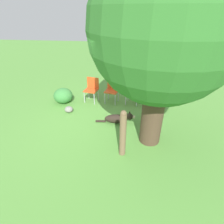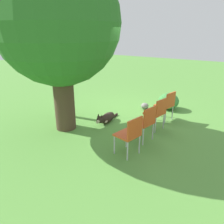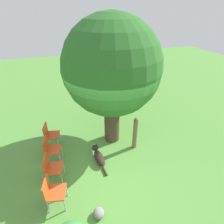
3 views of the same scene
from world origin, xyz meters
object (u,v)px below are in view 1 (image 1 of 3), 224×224
Objects in this scene: dog at (118,118)px; red_chair_3 at (155,91)px; red_chair_2 at (133,90)px; oak_tree at (164,31)px; red_chair_0 at (92,88)px; red_chair_1 at (112,89)px; fence_post at (123,133)px.

red_chair_3 is (-1.34, 1.14, 0.36)m from dog.
red_chair_3 is at bearing 102.42° from red_chair_2.
red_chair_3 is (-2.06, 0.29, -2.07)m from oak_tree.
red_chair_1 is (-0.00, 0.73, 0.00)m from red_chair_0.
red_chair_2 is at bearing 102.42° from red_chair_1.
red_chair_2 is at bearing 175.23° from fence_post.
red_chair_1 and red_chair_3 have the same top height.
oak_tree is at bearing 55.28° from red_chair_0.
dog is 1.00× the size of fence_post.
red_chair_0 is 0.73m from red_chair_1.
fence_post reaches higher than dog.
red_chair_0 is 2.20m from red_chair_3.
fence_post is 2.91m from red_chair_0.
red_chair_0 is (-2.05, -1.91, -2.07)m from oak_tree.
red_chair_1 is 1.47m from red_chair_3.
fence_post is 1.37× the size of red_chair_3.
oak_tree is 3.47× the size of fence_post.
red_chair_1 is at bearing -168.92° from fence_post.
oak_tree is at bearing 4.33° from red_chair_3.
red_chair_0 and red_chair_2 have the same top height.
dog is at bearing -27.89° from red_chair_3.
red_chair_0 is at bearing 124.01° from dog.
red_chair_2 is (-2.06, -0.44, -2.07)m from oak_tree.
dog is 1.37m from fence_post.
fence_post reaches higher than red_chair_0.
red_chair_1 is 1.00× the size of red_chair_2.
red_chair_3 is at bearing 171.96° from oak_tree.
red_chair_0 is (-2.62, -1.25, -0.09)m from fence_post.
dog is 1.43m from red_chair_1.
red_chair_3 is (-0.00, 1.47, 0.00)m from red_chair_1.
dog is 1.37× the size of red_chair_1.
oak_tree is 2.93m from red_chair_3.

